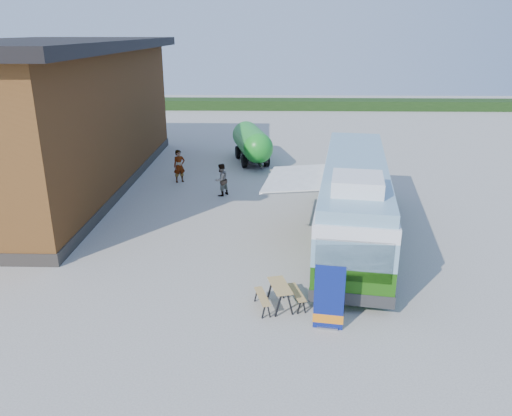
{
  "coord_description": "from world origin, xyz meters",
  "views": [
    {
      "loc": [
        1.0,
        -15.8,
        7.94
      ],
      "look_at": [
        0.49,
        2.5,
        1.4
      ],
      "focal_mm": 35.0,
      "sensor_mm": 36.0,
      "label": 1
    }
  ],
  "objects_px": {
    "bus": "(354,197)",
    "picnic_table": "(280,291)",
    "person_a": "(179,166)",
    "banner": "(329,304)",
    "slurry_tanker": "(252,142)",
    "person_b": "(221,180)"
  },
  "relations": [
    {
      "from": "bus",
      "to": "picnic_table",
      "type": "relative_size",
      "value": 7.66
    },
    {
      "from": "person_a",
      "to": "bus",
      "type": "bearing_deg",
      "value": -72.12
    },
    {
      "from": "bus",
      "to": "banner",
      "type": "height_order",
      "value": "bus"
    },
    {
      "from": "person_a",
      "to": "slurry_tanker",
      "type": "distance_m",
      "value": 5.94
    },
    {
      "from": "person_b",
      "to": "slurry_tanker",
      "type": "height_order",
      "value": "slurry_tanker"
    },
    {
      "from": "bus",
      "to": "banner",
      "type": "relative_size",
      "value": 6.17
    },
    {
      "from": "person_b",
      "to": "slurry_tanker",
      "type": "distance_m",
      "value": 6.99
    },
    {
      "from": "person_a",
      "to": "banner",
      "type": "bearing_deg",
      "value": -94.23
    },
    {
      "from": "banner",
      "to": "person_a",
      "type": "relative_size",
      "value": 1.09
    },
    {
      "from": "bus",
      "to": "banner",
      "type": "distance_m",
      "value": 6.82
    },
    {
      "from": "banner",
      "to": "slurry_tanker",
      "type": "height_order",
      "value": "slurry_tanker"
    },
    {
      "from": "person_b",
      "to": "banner",
      "type": "bearing_deg",
      "value": 57.46
    },
    {
      "from": "banner",
      "to": "person_a",
      "type": "height_order",
      "value": "banner"
    },
    {
      "from": "picnic_table",
      "to": "bus",
      "type": "bearing_deg",
      "value": 46.72
    },
    {
      "from": "bus",
      "to": "picnic_table",
      "type": "xyz_separation_m",
      "value": [
        -2.99,
        -5.43,
        -1.18
      ]
    },
    {
      "from": "picnic_table",
      "to": "slurry_tanker",
      "type": "bearing_deg",
      "value": 80.31
    },
    {
      "from": "bus",
      "to": "person_a",
      "type": "bearing_deg",
      "value": 145.92
    },
    {
      "from": "banner",
      "to": "picnic_table",
      "type": "height_order",
      "value": "banner"
    },
    {
      "from": "person_b",
      "to": "picnic_table",
      "type": "bearing_deg",
      "value": 52.86
    },
    {
      "from": "picnic_table",
      "to": "slurry_tanker",
      "type": "relative_size",
      "value": 0.26
    },
    {
      "from": "bus",
      "to": "slurry_tanker",
      "type": "xyz_separation_m",
      "value": [
        -4.47,
        12.24,
        -0.44
      ]
    },
    {
      "from": "banner",
      "to": "person_a",
      "type": "xyz_separation_m",
      "value": [
        -6.64,
        14.26,
        0.1
      ]
    }
  ]
}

